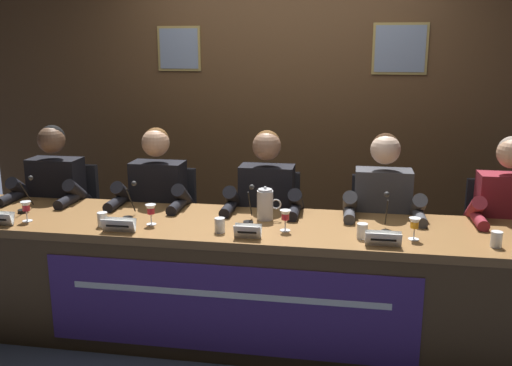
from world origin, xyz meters
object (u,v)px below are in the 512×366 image
object	(u,v)px
conference_table	(252,266)
water_pitcher_central	(265,204)
chair_center	(269,239)
nameplate_right	(383,239)
nameplate_center	(248,231)
microphone_center	(249,211)
panelist_right	(383,215)
chair_far_left	(68,228)
juice_glass_far_left	(26,208)
microphone_left	(130,206)
juice_glass_left	(151,211)
panelist_far_right	(508,221)
microphone_far_left	(25,200)
panelist_far_left	(52,199)
chair_left	(166,234)
water_cup_right	(362,232)
juice_glass_center	(285,216)
nameplate_left	(119,225)
chair_far_right	(496,252)
water_cup_center	(220,226)
panelist_left	(155,204)
juice_glass_right	(415,225)
water_cup_far_right	(496,240)
chair_right	(379,245)
panelist_center	(265,209)
water_cup_left	(103,220)
microphone_right	(386,219)

from	to	relation	value
conference_table	water_pitcher_central	size ratio (longest dim) A/B	19.57
chair_center	nameplate_right	world-z (taller)	chair_center
nameplate_center	microphone_center	xyz separation A→B (m)	(-0.04, 0.29, 0.03)
panelist_right	water_pitcher_central	world-z (taller)	panelist_right
chair_far_left	juice_glass_far_left	distance (m)	0.85
microphone_left	water_pitcher_central	bearing A→B (deg)	7.69
juice_glass_left	microphone_center	bearing A→B (deg)	13.79
microphone_left	panelist_far_right	size ratio (longest dim) A/B	0.17
microphone_far_left	panelist_far_right	bearing A→B (deg)	6.42
panelist_far_left	juice_glass_far_left	distance (m)	0.57
panelist_far_right	chair_left	bearing A→B (deg)	175.00
water_cup_right	juice_glass_center	bearing A→B (deg)	172.12
panelist_right	nameplate_left	bearing A→B (deg)	-156.86
conference_table	microphone_center	world-z (taller)	microphone_center
chair_far_right	nameplate_right	bearing A→B (deg)	-133.36
water_pitcher_central	conference_table	bearing A→B (deg)	-102.12
juice_glass_center	water_cup_center	xyz separation A→B (m)	(-0.37, -0.09, -0.05)
juice_glass_left	panelist_left	bearing A→B (deg)	107.19
juice_glass_right	chair_far_right	world-z (taller)	chair_far_right
panelist_far_left	microphone_far_left	size ratio (longest dim) A/B	5.74
nameplate_left	chair_far_left	bearing A→B (deg)	132.52
juice_glass_far_left	panelist_right	size ratio (longest dim) A/B	0.10
panelist_far_left	panelist_right	world-z (taller)	same
chair_left	juice_glass_left	distance (m)	0.80
chair_center	water_cup_far_right	xyz separation A→B (m)	(1.32, -0.75, 0.33)
water_cup_center	juice_glass_far_left	bearing A→B (deg)	179.49
microphone_far_left	water_pitcher_central	xyz separation A→B (m)	(1.55, 0.08, 0.02)
water_cup_center	panelist_far_right	size ratio (longest dim) A/B	0.07
microphone_left	chair_right	size ratio (longest dim) A/B	0.24
panelist_far_right	water_pitcher_central	distance (m)	1.51
microphone_far_left	microphone_center	size ratio (longest dim) A/B	1.00
water_cup_right	nameplate_left	bearing A→B (deg)	-175.09
panelist_left	panelist_center	bearing A→B (deg)	0.00
water_cup_far_right	water_cup_center	bearing A→B (deg)	-179.71
microphone_far_left	chair_left	bearing A→B (deg)	35.89
panelist_right	conference_table	bearing A→B (deg)	-148.31
microphone_left	nameplate_right	size ratio (longest dim) A/B	1.14
water_cup_center	nameplate_center	bearing A→B (deg)	-23.30
water_cup_left	water_cup_right	world-z (taller)	same
juice_glass_center	microphone_right	bearing A→B (deg)	7.94
nameplate_left	chair_center	distance (m)	1.18
chair_left	juice_glass_center	distance (m)	1.22
water_cup_right	water_pitcher_central	distance (m)	0.64
water_cup_left	nameplate_right	bearing A→B (deg)	-2.59
microphone_far_left	chair_right	distance (m)	2.36
microphone_center	nameplate_right	xyz separation A→B (m)	(0.78, -0.29, -0.03)
juice_glass_center	water_cup_center	world-z (taller)	juice_glass_center
nameplate_right	panelist_right	bearing A→B (deg)	87.46
juice_glass_right	water_cup_right	xyz separation A→B (m)	(-0.28, -0.03, -0.05)
panelist_far_right	nameplate_center	bearing A→B (deg)	-157.39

